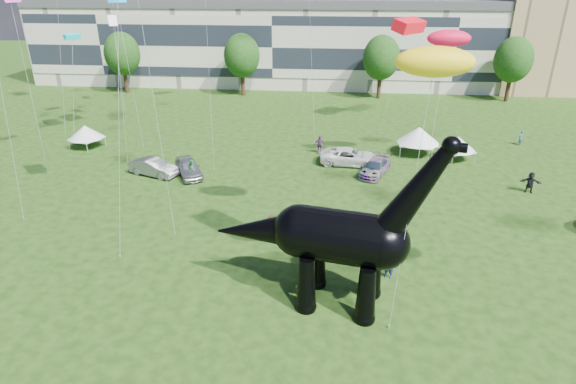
{
  "coord_description": "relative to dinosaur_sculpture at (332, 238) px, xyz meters",
  "views": [
    {
      "loc": [
        1.68,
        -17.56,
        16.74
      ],
      "look_at": [
        -0.83,
        8.0,
        5.0
      ],
      "focal_mm": 30.0,
      "sensor_mm": 36.0,
      "label": 1
    }
  ],
  "objects": [
    {
      "name": "terrace_row",
      "position": [
        -9.82,
        57.38,
        2.04
      ],
      "size": [
        78.0,
        11.0,
        12.0
      ],
      "primitive_type": "cube",
      "color": "beige",
      "rests_on": "ground"
    },
    {
      "name": "gazebo_far",
      "position": [
        11.86,
        23.5,
        -2.28
      ],
      "size": [
        4.51,
        4.51,
        2.4
      ],
      "rotation": [
        0.0,
        0.0,
        0.4
      ],
      "color": "silver",
      "rests_on": "ground"
    },
    {
      "name": "gazebo_near",
      "position": [
        8.32,
        24.69,
        -1.96
      ],
      "size": [
        4.91,
        4.91,
        2.86
      ],
      "rotation": [
        0.0,
        0.0,
        -0.23
      ],
      "color": "white",
      "rests_on": "ground"
    },
    {
      "name": "car_silver",
      "position": [
        -12.98,
        16.93,
        -3.17
      ],
      "size": [
        3.86,
        4.96,
        1.58
      ],
      "primitive_type": "imported",
      "rotation": [
        0.0,
        0.0,
        0.5
      ],
      "color": "#A6A7AB",
      "rests_on": "ground"
    },
    {
      "name": "car_dark",
      "position": [
        3.75,
        18.92,
        -3.29
      ],
      "size": [
        3.47,
        5.02,
        1.35
      ],
      "primitive_type": "imported",
      "rotation": [
        0.0,
        0.0,
        -0.38
      ],
      "color": "#595960",
      "rests_on": "ground"
    },
    {
      "name": "visitors",
      "position": [
        0.57,
        10.78,
        -3.09
      ],
      "size": [
        45.32,
        42.1,
        1.86
      ],
      "color": "maroon",
      "rests_on": "ground"
    },
    {
      "name": "tree_far_left",
      "position": [
        -31.82,
        48.38,
        2.33
      ],
      "size": [
        5.2,
        5.2,
        9.44
      ],
      "color": "#382314",
      "rests_on": "ground"
    },
    {
      "name": "tree_far_right",
      "position": [
        24.18,
        48.38,
        2.33
      ],
      "size": [
        5.2,
        5.2,
        9.44
      ],
      "color": "#382314",
      "rests_on": "ground"
    },
    {
      "name": "car_white",
      "position": [
        1.5,
        21.19,
        -3.18
      ],
      "size": [
        5.82,
        3.05,
        1.56
      ],
      "primitive_type": "imported",
      "rotation": [
        0.0,
        0.0,
        1.49
      ],
      "color": "white",
      "rests_on": "ground"
    },
    {
      "name": "car_grey",
      "position": [
        -16.16,
        16.74,
        -3.21
      ],
      "size": [
        4.86,
        3.05,
        1.51
      ],
      "primitive_type": "imported",
      "rotation": [
        0.0,
        0.0,
        1.23
      ],
      "color": "slate",
      "rests_on": "ground"
    },
    {
      "name": "tree_mid_right",
      "position": [
        6.18,
        48.38,
        2.33
      ],
      "size": [
        5.2,
        5.2,
        9.44
      ],
      "color": "#382314",
      "rests_on": "ground"
    },
    {
      "name": "ground",
      "position": [
        -1.82,
        -4.62,
        -3.96
      ],
      "size": [
        220.0,
        220.0,
        0.0
      ],
      "primitive_type": "plane",
      "color": "#16330C",
      "rests_on": "ground"
    },
    {
      "name": "tree_mid_left",
      "position": [
        -13.82,
        48.38,
        2.33
      ],
      "size": [
        5.2,
        5.2,
        9.44
      ],
      "color": "#382314",
      "rests_on": "ground"
    },
    {
      "name": "gazebo_left",
      "position": [
        -25.75,
        23.42,
        -2.28
      ],
      "size": [
        4.38,
        4.38,
        2.4
      ],
      "rotation": [
        0.0,
        0.0,
        -0.34
      ],
      "color": "silver",
      "rests_on": "ground"
    },
    {
      "name": "dinosaur_sculpture",
      "position": [
        0.0,
        0.0,
        0.0
      ],
      "size": [
        12.88,
        4.68,
        10.49
      ],
      "rotation": [
        0.0,
        0.0,
        -0.2
      ],
      "color": "black",
      "rests_on": "ground"
    }
  ]
}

